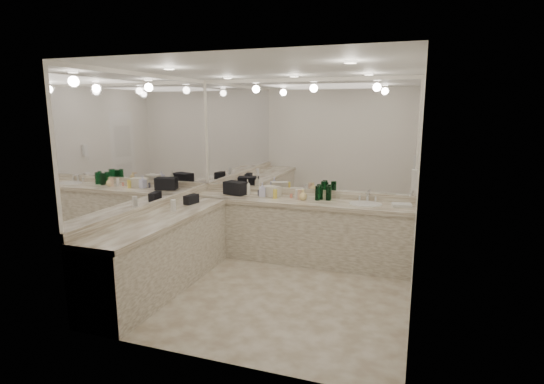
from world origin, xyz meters
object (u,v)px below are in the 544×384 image
at_px(wall_phone, 414,180).
at_px(soap_bottle_a, 248,187).
at_px(sink, 365,205).
at_px(soap_bottle_b, 262,190).
at_px(cream_cosmetic_case, 271,191).
at_px(soap_bottle_c, 303,195).
at_px(hand_towel, 402,205).
at_px(black_toiletry_bag, 236,188).

relative_size(wall_phone, soap_bottle_a, 1.05).
bearing_deg(sink, soap_bottle_b, 179.20).
relative_size(cream_cosmetic_case, soap_bottle_a, 1.12).
relative_size(sink, soap_bottle_c, 2.87).
height_order(sink, soap_bottle_a, soap_bottle_a).
relative_size(soap_bottle_a, soap_bottle_c, 1.49).
height_order(soap_bottle_a, soap_bottle_b, soap_bottle_a).
xyz_separation_m(hand_towel, soap_bottle_b, (-1.97, 0.00, 0.08)).
height_order(black_toiletry_bag, soap_bottle_c, black_toiletry_bag).
bearing_deg(soap_bottle_b, black_toiletry_bag, 178.47).
bearing_deg(soap_bottle_a, wall_phone, -13.96).
relative_size(sink, soap_bottle_b, 2.13).
distance_m(sink, wall_phone, 0.91).
relative_size(black_toiletry_bag, hand_towel, 1.34).
distance_m(wall_phone, soap_bottle_b, 2.20).
height_order(sink, cream_cosmetic_case, cream_cosmetic_case).
xyz_separation_m(wall_phone, soap_bottle_c, (-1.48, 0.48, -0.37)).
height_order(cream_cosmetic_case, soap_bottle_a, soap_bottle_a).
bearing_deg(cream_cosmetic_case, sink, 17.91).
height_order(hand_towel, soap_bottle_a, soap_bottle_a).
distance_m(sink, soap_bottle_a, 1.77).
bearing_deg(hand_towel, soap_bottle_b, 179.87).
height_order(hand_towel, soap_bottle_b, soap_bottle_b).
bearing_deg(soap_bottle_c, soap_bottle_a, 173.24).
bearing_deg(hand_towel, sink, -177.99).
bearing_deg(soap_bottle_a, soap_bottle_b, -14.40).
bearing_deg(hand_towel, cream_cosmetic_case, 177.64).
relative_size(cream_cosmetic_case, soap_bottle_c, 1.67).
height_order(sink, soap_bottle_c, soap_bottle_c).
height_order(black_toiletry_bag, soap_bottle_b, soap_bottle_b).
xyz_separation_m(wall_phone, hand_towel, (-0.14, 0.52, -0.43)).
relative_size(cream_cosmetic_case, hand_towel, 1.04).
relative_size(wall_phone, soap_bottle_c, 1.56).
distance_m(sink, black_toiletry_bag, 1.94).
bearing_deg(hand_towel, wall_phone, -75.30).
bearing_deg(wall_phone, hand_towel, 104.70).
relative_size(sink, black_toiletry_bag, 1.34).
bearing_deg(soap_bottle_a, soap_bottle_c, -6.76).
bearing_deg(soap_bottle_b, sink, -0.80).
bearing_deg(soap_bottle_c, black_toiletry_bag, 177.32).
xyz_separation_m(soap_bottle_a, soap_bottle_c, (0.89, -0.11, -0.04)).
relative_size(cream_cosmetic_case, soap_bottle_b, 1.24).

